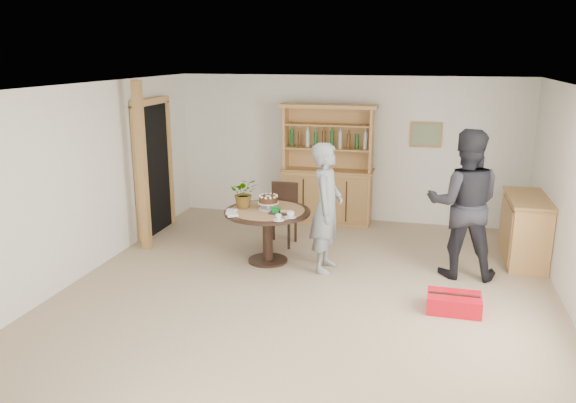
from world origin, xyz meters
The scene contains 17 objects.
ground centered at (0.00, 0.00, 0.00)m, with size 7.00×7.00×0.00m, color tan.
room_shell centered at (0.00, 0.01, 1.74)m, with size 6.04×7.04×2.52m.
doorway centered at (-2.93, 2.00, 1.11)m, with size 0.13×1.10×2.18m.
pine_post centered at (-2.70, 1.20, 1.25)m, with size 0.12×0.12×2.50m, color #AF874A.
hutch centered at (-0.30, 3.24, 0.69)m, with size 1.62×0.54×2.04m.
sideboard centered at (2.74, 2.00, 0.47)m, with size 0.54×1.26×0.94m.
dining_table centered at (-0.77, 1.11, 0.60)m, with size 1.20×1.20×0.76m.
dining_chair centered at (-0.77, 1.94, 0.54)m, with size 0.44×0.44×0.95m.
birthday_cake centered at (-0.77, 1.16, 0.88)m, with size 0.30×0.30×0.20m.
flower_vase centered at (-1.12, 1.16, 0.97)m, with size 0.38×0.33×0.42m, color #3F7233.
gift_tray centered at (-0.56, 0.99, 0.79)m, with size 0.30×0.20×0.08m.
coffee_cup_a centered at (-0.37, 0.83, 0.80)m, with size 0.15×0.15×0.09m.
coffee_cup_b centered at (-0.49, 0.66, 0.79)m, with size 0.15×0.15×0.08m.
napkins centered at (-1.18, 0.80, 0.77)m, with size 0.24×0.33×0.03m.
teen_boy centered at (0.08, 1.01, 0.87)m, with size 0.64×0.42×1.75m, color gray.
adult_person centered at (1.83, 1.25, 0.98)m, with size 0.95×0.74×1.95m, color black.
red_suitcase centered at (1.73, 0.10, 0.10)m, with size 0.61×0.41×0.21m.
Camera 1 is at (1.31, -6.09, 2.88)m, focal length 35.00 mm.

